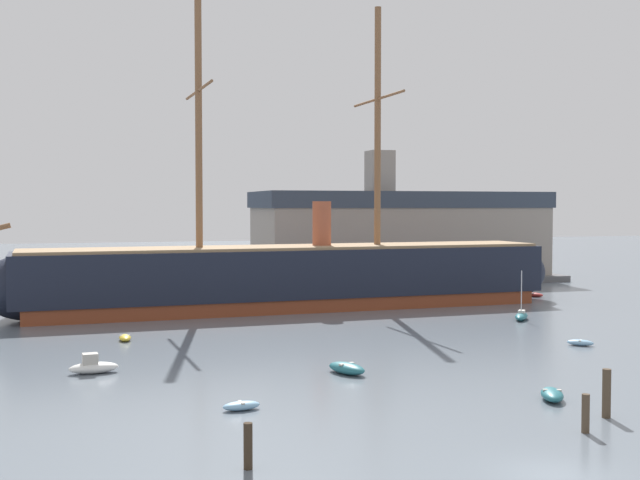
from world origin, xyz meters
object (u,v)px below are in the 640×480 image
dinghy_alongside_bow (125,338)px  tall_ship (292,276)px  dinghy_foreground_right (552,394)px  dinghy_mid_right (580,343)px  dinghy_foreground_left (241,406)px  mooring_piling_left_pair (248,446)px  sailboat_alongside_stern (521,316)px  dockside_warehouse_right (400,236)px  dinghy_distant_centre (230,290)px  motorboat_mid_left (93,366)px  mooring_piling_nearest (586,413)px  dinghy_near_centre (347,368)px  dinghy_far_right (534,295)px  mooring_piling_right_pair (607,393)px

dinghy_alongside_bow → tall_ship: bearing=40.5°
dinghy_foreground_right → dinghy_alongside_bow: 32.16m
tall_ship → dinghy_mid_right: bearing=-60.5°
dinghy_foreground_left → dinghy_alongside_bow: bearing=100.8°
mooring_piling_left_pair → sailboat_alongside_stern: bearing=46.1°
dockside_warehouse_right → tall_ship: bearing=-131.1°
dinghy_distant_centre → motorboat_mid_left: bearing=-110.8°
dinghy_mid_right → mooring_piling_nearest: (-13.06, -19.18, 0.64)m
sailboat_alongside_stern → dinghy_foreground_right: bearing=-117.9°
dinghy_alongside_bow → mooring_piling_nearest: bearing=-59.6°
mooring_piling_nearest → dockside_warehouse_right: dockside_warehouse_right is taller
dinghy_distant_centre → dinghy_alongside_bow: bearing=-113.7°
mooring_piling_left_pair → dinghy_foreground_left: bearing=80.4°
mooring_piling_left_pair → dockside_warehouse_right: dockside_warehouse_right is taller
dinghy_near_centre → dinghy_distant_centre: bearing=88.0°
dinghy_foreground_right → mooring_piling_nearest: mooring_piling_nearest is taller
tall_ship → dinghy_foreground_right: bearing=-85.0°
dinghy_mid_right → dinghy_near_centre: bearing=-167.3°
dinghy_mid_right → sailboat_alongside_stern: size_ratio=0.44×
dinghy_distant_centre → mooring_piling_left_pair: mooring_piling_left_pair is taller
mooring_piling_left_pair → dinghy_far_right: bearing=48.7°
mooring_piling_nearest → mooring_piling_left_pair: mooring_piling_left_pair is taller
dinghy_mid_right → dinghy_foreground_right: bearing=-129.3°
dinghy_near_centre → dinghy_mid_right: (19.15, 4.31, -0.12)m
motorboat_mid_left → dinghy_distant_centre: 45.35m
dinghy_alongside_bow → mooring_piling_right_pair: mooring_piling_right_pair is taller
dinghy_mid_right → dinghy_alongside_bow: (-31.14, 11.60, 0.01)m
tall_ship → dinghy_foreground_left: bearing=-108.5°
dinghy_foreground_left → sailboat_alongside_stern: size_ratio=0.45×
dinghy_alongside_bow → mooring_piling_nearest: (18.08, -30.78, 0.63)m
dinghy_near_centre → sailboat_alongside_stern: bearing=37.8°
dinghy_far_right → mooring_piling_left_pair: 63.52m
dinghy_foreground_right → dinghy_far_right: (24.71, 41.58, -0.05)m
tall_ship → mooring_piling_left_pair: (-13.77, -45.43, -2.30)m
tall_ship → dinghy_alongside_bow: size_ratio=31.64×
dinghy_foreground_right → mooring_piling_left_pair: size_ratio=1.54×
dinghy_near_centre → dockside_warehouse_right: dockside_warehouse_right is taller
dinghy_mid_right → sailboat_alongside_stern: (2.82, 12.71, 0.15)m
motorboat_mid_left → mooring_piling_right_pair: 28.96m
tall_ship → dinghy_far_right: bearing=4.6°
dinghy_near_centre → dinghy_far_right: (32.75, 32.33, -0.10)m
motorboat_mid_left → tall_ship: bearing=53.2°
dinghy_alongside_bow → mooring_piling_left_pair: mooring_piling_left_pair is taller
tall_ship → dinghy_foreground_left: tall_ship is taller
sailboat_alongside_stern → mooring_piling_right_pair: (-13.40, -29.99, 0.79)m
dinghy_distant_centre → mooring_piling_right_pair: bearing=-83.4°
motorboat_mid_left → dockside_warehouse_right: bearing=51.0°
dinghy_mid_right → mooring_piling_right_pair: mooring_piling_right_pair is taller
tall_ship → dockside_warehouse_right: tall_ship is taller
dinghy_foreground_right → sailboat_alongside_stern: bearing=62.1°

